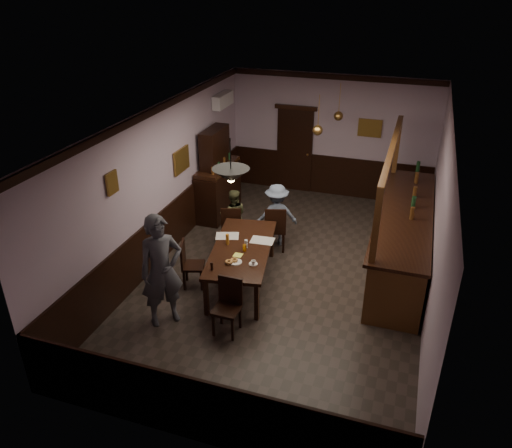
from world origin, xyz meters
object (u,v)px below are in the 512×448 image
at_px(person_seated_right, 277,215).
at_px(bar_counter, 402,237).
at_px(chair_side, 189,262).
at_px(pendant_brass_mid, 318,130).
at_px(dining_table, 242,250).
at_px(person_seated_left, 233,216).
at_px(chair_far_right, 275,227).
at_px(chair_far_left, 231,225).
at_px(pendant_iron, 231,176).
at_px(person_standing, 162,271).
at_px(soda_can, 245,248).
at_px(coffee_cup, 253,262).
at_px(sideboard, 218,181).
at_px(pendant_brass_far, 338,116).
at_px(chair_near, 228,303).

xyz_separation_m(person_seated_right, bar_counter, (2.50, -0.02, -0.06)).
relative_size(chair_side, pendant_brass_mid, 1.09).
distance_m(dining_table, person_seated_left, 1.62).
bearing_deg(bar_counter, chair_far_right, -174.14).
bearing_deg(chair_far_left, person_seated_left, -96.44).
relative_size(chair_far_left, pendant_iron, 1.36).
xyz_separation_m(bar_counter, pendant_brass_mid, (-1.89, 0.73, 1.69)).
height_order(person_standing, pendant_brass_mid, pendant_brass_mid).
bearing_deg(person_seated_right, chair_far_right, 77.08).
xyz_separation_m(chair_far_right, soda_can, (-0.14, -1.43, 0.28)).
distance_m(person_seated_right, coffee_cup, 2.11).
relative_size(person_seated_left, sideboard, 0.57).
relative_size(chair_side, person_seated_left, 0.76).
distance_m(person_standing, person_seated_right, 3.19).
bearing_deg(soda_can, dining_table, 131.75).
bearing_deg(chair_side, person_seated_left, -23.03).
xyz_separation_m(dining_table, chair_far_left, (-0.65, 1.18, -0.18)).
relative_size(person_standing, coffee_cup, 23.73).
bearing_deg(person_seated_left, chair_far_right, 151.81).
xyz_separation_m(person_seated_left, pendant_iron, (0.85, -2.24, 1.85)).
bearing_deg(soda_can, person_seated_right, 87.22).
bearing_deg(bar_counter, person_seated_right, 179.46).
distance_m(chair_far_left, person_seated_right, 0.94).
bearing_deg(pendant_brass_far, pendant_iron, -101.09).
distance_m(chair_side, pendant_iron, 2.23).
relative_size(chair_far_right, pendant_brass_mid, 1.21).
height_order(person_seated_left, person_seated_right, person_seated_right).
distance_m(pendant_iron, pendant_brass_mid, 3.17).
relative_size(soda_can, sideboard, 0.06).
distance_m(chair_far_left, sideboard, 1.69).
relative_size(coffee_cup, pendant_brass_far, 0.10).
bearing_deg(pendant_iron, person_seated_left, 110.89).
height_order(person_seated_left, pendant_iron, pendant_iron).
height_order(chair_far_right, bar_counter, bar_counter).
distance_m(chair_far_left, bar_counter, 3.35).
height_order(person_seated_right, pendant_brass_mid, pendant_brass_mid).
bearing_deg(pendant_brass_far, chair_far_left, -125.12).
relative_size(chair_near, coffee_cup, 11.53).
height_order(dining_table, pendant_iron, pendant_iron).
relative_size(chair_side, soda_can, 7.37).
relative_size(person_seated_right, sideboard, 0.66).
bearing_deg(pendant_brass_far, coffee_cup, -98.43).
height_order(dining_table, chair_side, chair_side).
distance_m(person_standing, coffee_cup, 1.52).
height_order(chair_far_left, person_standing, person_standing).
xyz_separation_m(person_standing, sideboard, (-0.72, 4.01, -0.14)).
height_order(coffee_cup, pendant_iron, pendant_iron).
height_order(chair_near, pendant_brass_mid, pendant_brass_mid).
bearing_deg(pendant_iron, coffee_cup, 49.80).
distance_m(chair_far_left, pendant_brass_mid, 2.56).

